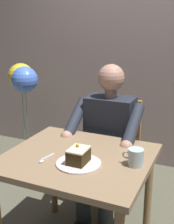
{
  "coord_description": "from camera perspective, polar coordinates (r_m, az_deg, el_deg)",
  "views": [
    {
      "loc": [
        -0.72,
        1.47,
        1.47
      ],
      "look_at": [
        -0.02,
        -0.1,
        0.96
      ],
      "focal_mm": 47.58,
      "sensor_mm": 36.0,
      "label": 1
    }
  ],
  "objects": [
    {
      "name": "coffee_cup",
      "position": [
        1.69,
        9.3,
        -8.52
      ],
      "size": [
        0.12,
        0.09,
        0.1
      ],
      "color": "silver",
      "rests_on": "dining_table"
    },
    {
      "name": "cafe_rear_panel",
      "position": [
        3.14,
        11.35,
        16.8
      ],
      "size": [
        6.4,
        0.12,
        3.0
      ],
      "primitive_type": "cube",
      "color": "#A7948F",
      "rests_on": "ground"
    },
    {
      "name": "chair",
      "position": [
        2.46,
        5.09,
        -7.13
      ],
      "size": [
        0.42,
        0.42,
        0.88
      ],
      "color": "#9F713B",
      "rests_on": "ground"
    },
    {
      "name": "dessert_spoon",
      "position": [
        1.77,
        -8.21,
        -8.95
      ],
      "size": [
        0.04,
        0.14,
        0.01
      ],
      "color": "silver",
      "rests_on": "dining_table"
    },
    {
      "name": "cake_slice",
      "position": [
        1.68,
        -1.65,
        -8.35
      ],
      "size": [
        0.1,
        0.13,
        0.11
      ],
      "color": "#31240E",
      "rests_on": "dessert_plate"
    },
    {
      "name": "dining_table",
      "position": [
        1.85,
        -1.75,
        -11.04
      ],
      "size": [
        0.87,
        0.78,
        0.71
      ],
      "color": "#8B6F50",
      "rests_on": "ground"
    },
    {
      "name": "seated_person",
      "position": [
        2.26,
        3.71,
        -5.67
      ],
      "size": [
        0.53,
        0.58,
        1.19
      ],
      "color": "#232833",
      "rests_on": "ground"
    },
    {
      "name": "balloon_display",
      "position": [
        2.93,
        -12.13,
        4.88
      ],
      "size": [
        0.33,
        0.3,
        1.11
      ],
      "color": "#B2C1C6",
      "rests_on": "ground"
    },
    {
      "name": "dessert_plate",
      "position": [
        1.71,
        -1.63,
        -9.83
      ],
      "size": [
        0.26,
        0.26,
        0.01
      ],
      "primitive_type": "cylinder",
      "color": "silver",
      "rests_on": "dining_table"
    }
  ]
}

